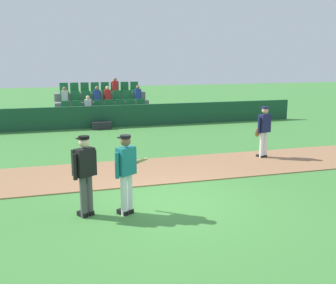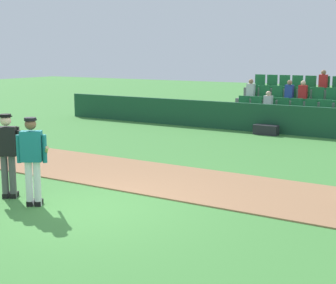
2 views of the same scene
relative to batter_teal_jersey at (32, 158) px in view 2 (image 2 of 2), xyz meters
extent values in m
plane|color=#42843A|center=(1.06, 0.42, -0.97)|extent=(80.00, 80.00, 0.00)
cube|color=#9E704C|center=(1.06, 3.12, -0.95)|extent=(28.00, 2.79, 0.03)
cube|color=#19472D|center=(1.06, 11.20, -0.43)|extent=(20.00, 0.16, 1.08)
cube|color=slate|center=(1.06, 13.08, -0.82)|extent=(5.00, 2.95, 0.30)
cube|color=slate|center=(1.06, 12.23, -0.47)|extent=(4.90, 0.85, 0.40)
cube|color=#1E6B38|center=(-0.87, 12.13, -0.22)|extent=(0.44, 0.40, 0.08)
cube|color=#1E6B38|center=(-0.87, 12.35, 0.03)|extent=(0.44, 0.08, 0.50)
cube|color=#1E6B38|center=(-0.32, 12.13, -0.22)|extent=(0.44, 0.40, 0.08)
cube|color=#1E6B38|center=(-0.32, 12.35, 0.03)|extent=(0.44, 0.08, 0.50)
cube|color=#1E6B38|center=(0.23, 12.13, -0.22)|extent=(0.44, 0.40, 0.08)
cube|color=#1E6B38|center=(0.23, 12.35, 0.03)|extent=(0.44, 0.08, 0.50)
cube|color=silver|center=(0.23, 12.18, 0.08)|extent=(0.32, 0.22, 0.52)
sphere|color=beige|center=(0.23, 12.18, 0.43)|extent=(0.20, 0.20, 0.20)
cube|color=#1E6B38|center=(0.78, 12.13, -0.22)|extent=(0.44, 0.40, 0.08)
cube|color=#1E6B38|center=(0.78, 12.35, 0.03)|extent=(0.44, 0.08, 0.50)
cube|color=#1E6B38|center=(1.33, 12.13, -0.22)|extent=(0.44, 0.40, 0.08)
cube|color=#1E6B38|center=(1.33, 12.35, 0.03)|extent=(0.44, 0.08, 0.50)
cube|color=#1E6B38|center=(1.88, 12.13, -0.22)|extent=(0.44, 0.40, 0.08)
cube|color=#1E6B38|center=(1.88, 12.35, 0.03)|extent=(0.44, 0.08, 0.50)
cube|color=#1E6B38|center=(2.43, 12.13, -0.22)|extent=(0.44, 0.40, 0.08)
cube|color=#1E6B38|center=(2.43, 12.35, 0.03)|extent=(0.44, 0.08, 0.50)
cube|color=slate|center=(1.06, 13.08, -0.07)|extent=(4.90, 0.85, 0.40)
cube|color=#1E6B38|center=(-0.87, 12.98, 0.18)|extent=(0.44, 0.40, 0.08)
cube|color=#1E6B38|center=(-0.87, 13.20, 0.43)|extent=(0.44, 0.08, 0.50)
cube|color=silver|center=(-0.87, 13.03, 0.48)|extent=(0.32, 0.22, 0.52)
sphere|color=#9E7051|center=(-0.87, 13.03, 0.83)|extent=(0.20, 0.20, 0.20)
cube|color=#1E6B38|center=(-0.32, 12.98, 0.18)|extent=(0.44, 0.40, 0.08)
cube|color=#1E6B38|center=(-0.32, 13.20, 0.43)|extent=(0.44, 0.08, 0.50)
cube|color=#1E6B38|center=(0.23, 12.98, 0.18)|extent=(0.44, 0.40, 0.08)
cube|color=#1E6B38|center=(0.23, 13.20, 0.43)|extent=(0.44, 0.08, 0.50)
cube|color=#1E6B38|center=(0.78, 12.98, 0.18)|extent=(0.44, 0.40, 0.08)
cube|color=#1E6B38|center=(0.78, 13.20, 0.43)|extent=(0.44, 0.08, 0.50)
cube|color=#263F99|center=(0.78, 13.03, 0.48)|extent=(0.32, 0.22, 0.52)
sphere|color=#9E7051|center=(0.78, 13.03, 0.83)|extent=(0.20, 0.20, 0.20)
cube|color=#1E6B38|center=(1.33, 12.98, 0.18)|extent=(0.44, 0.40, 0.08)
cube|color=#1E6B38|center=(1.33, 13.20, 0.43)|extent=(0.44, 0.08, 0.50)
cube|color=red|center=(1.33, 13.03, 0.48)|extent=(0.32, 0.22, 0.52)
sphere|color=beige|center=(1.33, 13.03, 0.83)|extent=(0.20, 0.20, 0.20)
cube|color=#1E6B38|center=(1.88, 12.98, 0.18)|extent=(0.44, 0.40, 0.08)
cube|color=#1E6B38|center=(1.88, 13.20, 0.43)|extent=(0.44, 0.08, 0.50)
cube|color=#1E6B38|center=(2.43, 12.98, 0.18)|extent=(0.44, 0.40, 0.08)
cube|color=#1E6B38|center=(2.43, 13.20, 0.43)|extent=(0.44, 0.08, 0.50)
cube|color=slate|center=(1.06, 13.93, 0.33)|extent=(4.90, 0.85, 0.40)
cube|color=#1E6B38|center=(-0.87, 13.83, 0.58)|extent=(0.44, 0.40, 0.08)
cube|color=#1E6B38|center=(-0.87, 14.05, 0.83)|extent=(0.44, 0.08, 0.50)
cube|color=#1E6B38|center=(-0.32, 13.83, 0.58)|extent=(0.44, 0.40, 0.08)
cube|color=#1E6B38|center=(-0.32, 14.05, 0.83)|extent=(0.44, 0.08, 0.50)
cube|color=#1E6B38|center=(0.23, 13.83, 0.58)|extent=(0.44, 0.40, 0.08)
cube|color=#1E6B38|center=(0.23, 14.05, 0.83)|extent=(0.44, 0.08, 0.50)
cube|color=#1E6B38|center=(0.78, 13.83, 0.58)|extent=(0.44, 0.40, 0.08)
cube|color=#1E6B38|center=(0.78, 14.05, 0.83)|extent=(0.44, 0.08, 0.50)
cube|color=#1E6B38|center=(1.33, 13.83, 0.58)|extent=(0.44, 0.40, 0.08)
cube|color=#1E6B38|center=(1.33, 14.05, 0.83)|extent=(0.44, 0.08, 0.50)
cube|color=#1E6B38|center=(1.88, 13.83, 0.58)|extent=(0.44, 0.40, 0.08)
cube|color=#1E6B38|center=(1.88, 14.05, 0.83)|extent=(0.44, 0.08, 0.50)
cube|color=red|center=(1.88, 13.88, 0.88)|extent=(0.32, 0.22, 0.52)
sphere|color=#9E7051|center=(1.88, 13.88, 1.23)|extent=(0.20, 0.20, 0.20)
cube|color=#1E6B38|center=(2.43, 13.83, 0.58)|extent=(0.44, 0.40, 0.08)
cylinder|color=white|center=(-0.07, -0.05, -0.52)|extent=(0.14, 0.14, 0.90)
cylinder|color=white|center=(0.07, 0.03, -0.52)|extent=(0.14, 0.14, 0.90)
cube|color=black|center=(-0.10, 0.00, -0.92)|extent=(0.24, 0.28, 0.10)
cube|color=black|center=(0.03, 0.09, -0.92)|extent=(0.24, 0.28, 0.10)
cube|color=#197075|center=(0.00, -0.01, 0.23)|extent=(0.46, 0.40, 0.60)
cylinder|color=#197075|center=(-0.21, -0.14, 0.18)|extent=(0.09, 0.09, 0.55)
cylinder|color=#197075|center=(0.21, 0.13, 0.18)|extent=(0.09, 0.09, 0.55)
sphere|color=brown|center=(0.00, -0.01, 0.66)|extent=(0.22, 0.22, 0.22)
cylinder|color=black|center=(0.00, -0.01, 0.76)|extent=(0.23, 0.23, 0.06)
cube|color=black|center=(-0.06, 0.08, 0.73)|extent=(0.22, 0.20, 0.02)
cylinder|color=tan|center=(0.16, 0.21, 0.08)|extent=(0.65, 0.56, 0.41)
cylinder|color=#4C4C4C|center=(-0.92, 0.08, -0.52)|extent=(0.14, 0.14, 0.90)
cylinder|color=#4C4C4C|center=(-0.78, 0.16, -0.52)|extent=(0.14, 0.14, 0.90)
cube|color=black|center=(-0.95, 0.13, -0.92)|extent=(0.24, 0.28, 0.10)
cube|color=black|center=(-0.81, 0.21, -0.92)|extent=(0.24, 0.28, 0.10)
cube|color=black|center=(-0.85, 0.12, 0.23)|extent=(0.46, 0.40, 0.60)
cylinder|color=black|center=(-0.64, 0.25, 0.18)|extent=(0.09, 0.09, 0.55)
sphere|color=beige|center=(-0.85, 0.12, 0.66)|extent=(0.22, 0.22, 0.22)
cylinder|color=black|center=(-0.85, 0.12, 0.76)|extent=(0.23, 0.23, 0.06)
cube|color=black|center=(-0.90, 0.21, 0.73)|extent=(0.22, 0.20, 0.02)
cube|color=black|center=(-0.92, 0.23, 0.23)|extent=(0.42, 0.30, 0.56)
cube|color=#232328|center=(0.71, 10.75, -0.79)|extent=(0.90, 0.36, 0.36)
camera|label=1|loc=(-1.38, -8.04, 2.37)|focal=42.18mm
camera|label=2|loc=(7.31, -6.83, 2.03)|focal=54.22mm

